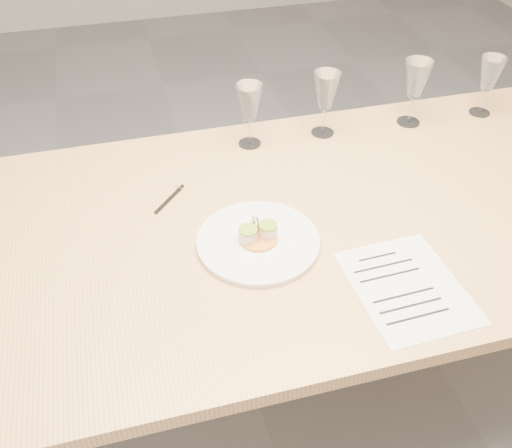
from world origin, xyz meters
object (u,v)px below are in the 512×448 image
object	(u,v)px
wine_glass_0	(249,104)
wine_glass_1	(326,92)
recipe_sheet	(407,287)
wine_glass_2	(416,80)
dinner_plate	(258,240)
dining_table	(254,243)
wine_glass_3	(490,75)
ballpoint_pen	(170,199)

from	to	relation	value
wine_glass_0	wine_glass_1	distance (m)	0.24
recipe_sheet	wine_glass_2	xyz separation A→B (m)	(0.34, 0.68, 0.15)
dinner_plate	recipe_sheet	size ratio (longest dim) A/B	0.97
dining_table	wine_glass_3	bearing A→B (deg)	22.29
wine_glass_2	recipe_sheet	bearing A→B (deg)	-116.51
wine_glass_0	wine_glass_2	bearing A→B (deg)	-0.90
dining_table	wine_glass_2	bearing A→B (deg)	30.50
ballpoint_pen	wine_glass_0	distance (m)	0.38
dining_table	dinner_plate	distance (m)	0.11
dining_table	wine_glass_3	size ratio (longest dim) A/B	12.06
dinner_plate	wine_glass_3	world-z (taller)	wine_glass_3
ballpoint_pen	wine_glass_2	distance (m)	0.86
ballpoint_pen	wine_glass_1	xyz separation A→B (m)	(0.53, 0.22, 0.14)
dining_table	ballpoint_pen	distance (m)	0.26
wine_glass_0	wine_glass_1	bearing A→B (deg)	0.58
wine_glass_1	wine_glass_2	world-z (taller)	wine_glass_2
dinner_plate	recipe_sheet	world-z (taller)	dinner_plate
ballpoint_pen	recipe_sheet	bearing A→B (deg)	-92.07
recipe_sheet	wine_glass_2	distance (m)	0.77
recipe_sheet	dinner_plate	bearing A→B (deg)	139.78
wine_glass_0	dining_table	bearing A→B (deg)	-102.94
dinner_plate	wine_glass_0	xyz separation A→B (m)	(0.09, 0.45, 0.13)
wine_glass_2	wine_glass_3	size ratio (longest dim) A/B	1.08
dining_table	ballpoint_pen	xyz separation A→B (m)	(-0.20, 0.16, 0.07)
recipe_sheet	wine_glass_0	distance (m)	0.73
wine_glass_3	wine_glass_2	bearing A→B (deg)	178.93
dining_table	dinner_plate	bearing A→B (deg)	-95.93
recipe_sheet	ballpoint_pen	distance (m)	0.67
dinner_plate	wine_glass_1	world-z (taller)	wine_glass_1
dinner_plate	ballpoint_pen	world-z (taller)	dinner_plate
wine_glass_3	recipe_sheet	bearing A→B (deg)	-131.74
dining_table	wine_glass_3	distance (m)	0.98
dinner_plate	wine_glass_2	xyz separation A→B (m)	(0.63, 0.45, 0.14)
dining_table	wine_glass_1	world-z (taller)	wine_glass_1
dining_table	wine_glass_0	xyz separation A→B (m)	(0.09, 0.38, 0.21)
ballpoint_pen	wine_glass_0	bearing A→B (deg)	-10.68
dining_table	wine_glass_2	distance (m)	0.76
recipe_sheet	wine_glass_3	distance (m)	0.91
wine_glass_0	wine_glass_2	world-z (taller)	wine_glass_2
recipe_sheet	wine_glass_1	world-z (taller)	wine_glass_1
dinner_plate	ballpoint_pen	xyz separation A→B (m)	(-0.19, 0.24, -0.01)
ballpoint_pen	wine_glass_2	size ratio (longest dim) A/B	0.50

